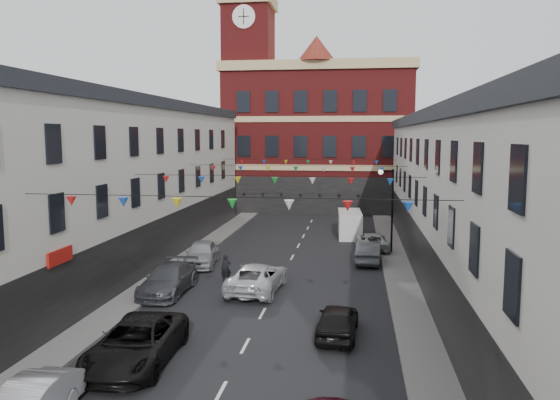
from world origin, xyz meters
The scene contains 18 objects.
ground centered at (0.00, 0.00, 0.00)m, with size 160.00×160.00×0.00m, color black.
pavement_left centered at (-6.90, 2.00, 0.07)m, with size 1.80×64.00×0.15m, color #605E5B.
pavement_right centered at (6.90, 2.00, 0.07)m, with size 1.80×64.00×0.15m, color #605E5B.
terrace_left centered at (-11.78, 1.00, 5.35)m, with size 8.40×56.00×10.70m.
terrace_right centered at (11.78, 1.00, 4.85)m, with size 8.40×56.00×9.70m.
civic_building centered at (0.00, 37.95, 8.14)m, with size 20.60×13.30×18.50m.
clock_tower centered at (-7.50, 35.00, 14.93)m, with size 5.60×5.60×30.00m.
distant_hill centered at (-4.00, 62.00, 5.00)m, with size 40.00×14.00×10.00m, color #2E4520.
street_lamp centered at (6.55, 14.00, 3.90)m, with size 1.10×0.36×6.00m.
car_left_c centered at (-3.60, -6.21, 0.79)m, with size 2.63×5.71×1.59m, color black.
car_left_d centered at (-5.50, 2.57, 0.76)m, with size 2.12×5.21×1.51m, color #42444A.
car_left_e centered at (-5.50, 8.87, 0.79)m, with size 1.87×4.66×1.59m, color #9A9EA2.
car_right_d centered at (3.60, -2.44, 0.69)m, with size 1.62×4.03×1.37m, color black.
car_right_e centered at (5.16, 11.13, 0.72)m, with size 1.51×4.34×1.43m, color #45484C.
car_right_f centered at (5.50, 15.16, 0.65)m, with size 2.15×4.65×1.29m, color #AFB2B4.
moving_car centered at (-0.91, 3.63, 0.76)m, with size 2.52×5.46×1.52m, color silver.
white_van centered at (3.80, 20.34, 1.05)m, with size 1.82×4.74×2.10m, color silver.
pedestrian centered at (-3.00, 5.20, 0.79)m, with size 0.57×0.38×1.58m, color black.
Camera 1 is at (4.28, -24.47, 8.34)m, focal length 35.00 mm.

